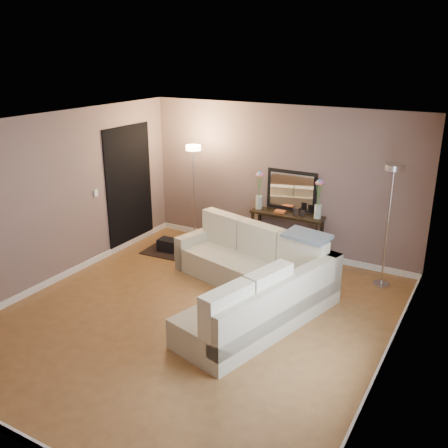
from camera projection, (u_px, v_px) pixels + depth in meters
The scene contains 23 objects.
floor at pixel (195, 317), 6.82m from camera, with size 5.00×5.50×0.01m, color olive.
ceiling at pixel (191, 125), 5.95m from camera, with size 5.00×5.50×0.01m, color white.
wall_back at pixel (280, 181), 8.65m from camera, with size 5.00×0.02×2.60m, color #77615B.
wall_front at pixel (11, 325), 4.12m from camera, with size 5.00×0.02×2.60m, color #77615B.
wall_left at pixel (54, 200), 7.56m from camera, with size 0.02×5.50×2.60m, color #77615B.
wall_right at pixel (394, 268), 5.21m from camera, with size 0.02×5.50×2.60m, color #77615B.
baseboard_back at pixel (277, 248), 9.04m from camera, with size 5.00×0.03×0.10m, color white.
baseboard_front at pixel (33, 444), 4.56m from camera, with size 5.00×0.03×0.10m, color white.
baseboard_left at pixel (64, 275), 7.96m from camera, with size 0.03×5.50×0.10m, color white.
baseboard_right at pixel (380, 368), 5.64m from camera, with size 0.03×5.50×0.10m, color white.
doorway at pixel (130, 187), 9.00m from camera, with size 0.02×1.20×2.20m, color black.
switch_plate at pixel (96, 193), 8.27m from camera, with size 0.02×0.08×0.12m, color white.
sectional_sofa at pixel (252, 279), 7.16m from camera, with size 2.74×3.06×0.92m.
throw_blanket at pixel (307, 236), 7.08m from camera, with size 0.66×0.38×0.05m, color slate.
console_table at pixel (282, 231), 8.71m from camera, with size 1.28×0.35×0.79m.
leaning_mirror at pixel (292, 191), 8.57m from camera, with size 0.90×0.05×0.71m.
table_decor at pixel (286, 212), 8.52m from camera, with size 0.54×0.12×0.13m.
flower_vase_left at pixel (259, 193), 8.71m from camera, with size 0.15×0.12×0.67m.
flower_vase_right at pixel (318, 202), 8.21m from camera, with size 0.15×0.12×0.67m.
floor_lamp_lit at pixel (194, 176), 8.86m from camera, with size 0.28×0.28×1.87m.
floor_lamp_unlit at pixel (391, 202), 7.28m from camera, with size 0.30×0.30×1.90m.
charcoal_rug at pixel (181, 250), 9.03m from camera, with size 1.22×0.91×0.02m, color black.
black_bag at pixel (168, 245), 9.00m from camera, with size 0.35×0.24×0.22m, color black.
Camera 1 is at (3.32, -5.02, 3.46)m, focal length 40.00 mm.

